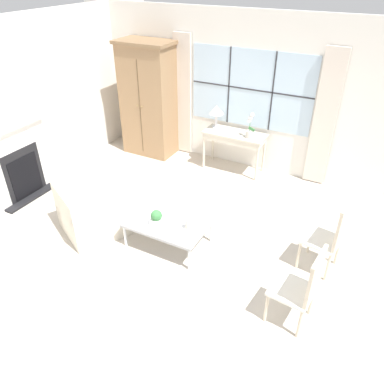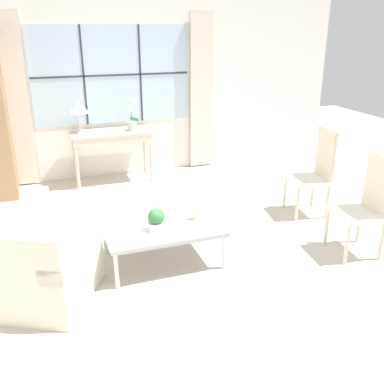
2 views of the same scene
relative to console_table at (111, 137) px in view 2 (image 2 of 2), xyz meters
name	(u,v)px [view 2 (image 2 of 2)]	position (x,y,z in m)	size (l,w,h in m)	color
ground_plane	(176,269)	(0.12, -2.70, -0.66)	(14.00, 14.00, 0.00)	#BCB2A3
wall_back_windowed	(113,83)	(0.12, 0.32, 0.72)	(7.20, 0.14, 2.80)	silver
console_table	(111,137)	(0.00, 0.00, 0.00)	(1.14, 0.48, 0.75)	beige
table_lamp	(79,109)	(-0.41, 0.06, 0.42)	(0.27, 0.27, 0.43)	silver
potted_orchid	(132,119)	(0.30, -0.06, 0.26)	(0.17, 0.13, 0.46)	#BCB7AD
armchair_upholstered	(35,272)	(-1.12, -2.75, -0.41)	(1.15, 1.14, 0.77)	beige
side_chair_wooden	(317,168)	(2.12, -1.98, -0.08)	(0.50, 0.50, 1.06)	white
accent_chair_wooden	(368,201)	(2.02, -2.99, -0.10)	(0.49, 0.49, 1.02)	white
coffee_table	(162,226)	(0.05, -2.49, -0.29)	(1.12, 0.76, 0.41)	silver
potted_plant_small	(156,220)	(-0.04, -2.64, -0.15)	(0.16, 0.16, 0.21)	white
pillar_candle	(197,213)	(0.39, -2.53, -0.18)	(0.11, 0.11, 0.16)	silver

